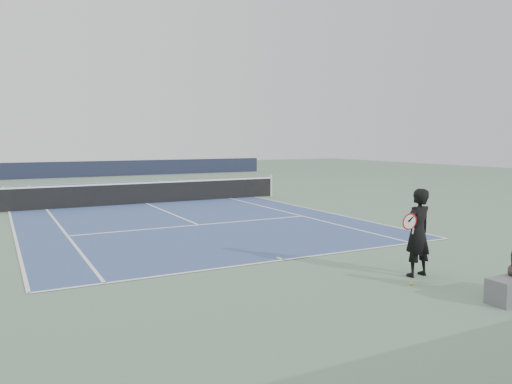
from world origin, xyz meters
name	(u,v)px	position (x,y,z in m)	size (l,w,h in m)	color
ground	(146,204)	(0.00, 0.00, 0.00)	(80.00, 80.00, 0.00)	slate
court_surface	(146,203)	(0.00, 0.00, 0.01)	(10.97, 23.77, 0.01)	#384F84
tennis_net	(146,192)	(0.00, 0.00, 0.50)	(12.90, 0.10, 1.07)	silver
windscreen_far	(82,169)	(0.00, 17.88, 0.60)	(30.00, 0.25, 1.20)	black
tennis_player	(417,233)	(1.76, -14.34, 0.92)	(0.81, 0.54, 1.84)	black
tennis_ball	(411,284)	(1.18, -14.78, 0.03)	(0.07, 0.07, 0.07)	yellow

